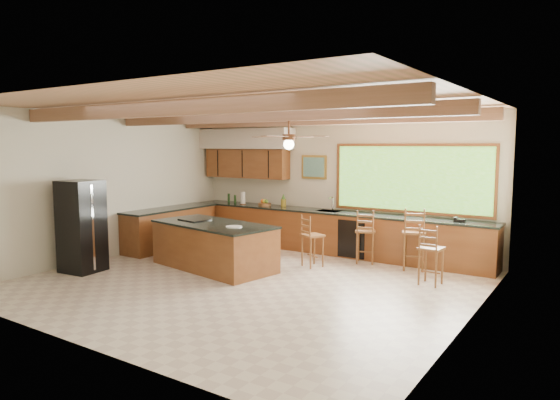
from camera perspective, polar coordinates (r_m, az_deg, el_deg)
The scene contains 9 objects.
ground at distance 8.69m, azimuth -3.64°, elevation -9.39°, with size 7.20×7.20×0.00m, color beige.
room_shell at distance 8.99m, azimuth -2.08°, elevation 5.44°, with size 7.27×6.54×3.02m.
counter_run at distance 11.06m, azimuth 0.85°, elevation -3.51°, with size 7.12×3.10×1.22m.
island at distance 9.66m, azimuth -7.58°, elevation -5.17°, with size 2.65×1.58×0.89m.
refrigerator at distance 9.96m, azimuth -21.73°, elevation -2.80°, with size 0.73×0.71×1.70m.
bar_stool_a at distance 9.62m, azimuth 3.58°, elevation -4.17°, with size 0.48×0.49×1.01m.
bar_stool_b at distance 10.03m, azimuth 9.64°, elevation -3.61°, with size 0.49×0.49×1.08m.
bar_stool_c at distance 8.73m, azimuth 16.80°, elevation -5.45°, with size 0.40×0.40×1.03m.
bar_stool_d at distance 9.67m, azimuth 14.95°, elevation -3.71°, with size 0.54×0.54×1.19m.
Camera 1 is at (5.06, -6.66, 2.34)m, focal length 32.00 mm.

